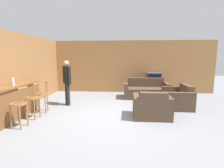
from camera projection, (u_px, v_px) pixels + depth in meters
ground_plane at (113, 115)px, 5.45m from camera, size 24.00×24.00×0.00m
wall_back at (119, 67)px, 8.85m from camera, size 9.40×0.08×2.60m
wall_left at (33, 70)px, 6.82m from camera, size 0.08×8.66×2.60m
bar_counter at (14, 102)px, 5.15m from camera, size 0.55×2.18×0.99m
bar_chair_near at (19, 107)px, 4.46m from camera, size 0.43×0.43×1.07m
bar_chair_mid at (33, 100)px, 5.12m from camera, size 0.42×0.42×1.07m
bar_chair_far at (42, 96)px, 5.69m from camera, size 0.46×0.46×1.07m
couch_far at (146, 91)px, 7.75m from camera, size 1.93×0.95×0.85m
armchair_near at (152, 107)px, 5.24m from camera, size 1.09×0.90×0.83m
loveseat_right at (178, 99)px, 6.34m from camera, size 0.88×1.31×0.82m
coffee_table at (148, 97)px, 6.47m from camera, size 0.55×0.86×0.41m
tv_unit at (153, 89)px, 8.55m from camera, size 1.03×0.49×0.52m
tv at (154, 78)px, 8.46m from camera, size 0.67×0.50×0.53m
bottle at (13, 81)px, 4.96m from camera, size 0.07×0.07×0.30m
book_on_table at (150, 96)px, 6.27m from camera, size 0.19×0.17×0.03m
person_by_window at (67, 80)px, 6.49m from camera, size 0.40×0.47×1.67m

